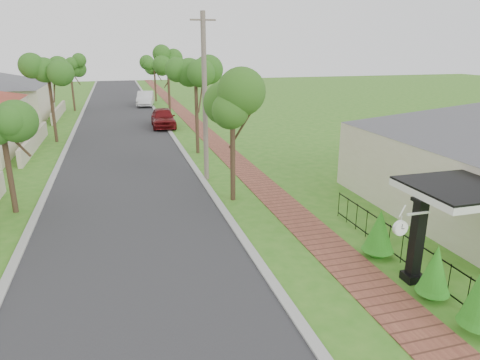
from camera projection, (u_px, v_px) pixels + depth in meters
name	position (u px, v px, depth m)	size (l,w,h in m)	color
ground	(250.00, 286.00, 12.02)	(160.00, 160.00, 0.00)	#34751C
road	(123.00, 144.00, 29.59)	(7.00, 120.00, 0.02)	#28282B
kerb_right	(176.00, 141.00, 30.55)	(0.30, 120.00, 0.10)	#9E9E99
kerb_left	(67.00, 147.00, 28.63)	(0.30, 120.00, 0.10)	#9E9E99
sidewalk	(211.00, 139.00, 31.23)	(1.50, 120.00, 0.03)	#95523B
porch_post	(416.00, 245.00, 11.97)	(0.48, 0.48, 2.52)	black
picket_fence	(402.00, 247.00, 13.15)	(0.03, 8.02, 1.00)	black
street_trees	(118.00, 71.00, 34.55)	(10.70, 37.65, 5.89)	#382619
hedge_row	(426.00, 263.00, 11.45)	(0.88, 4.92, 2.16)	#186D15
parked_car_red	(163.00, 118.00, 35.44)	(1.89, 4.69, 1.60)	#630E11
parked_car_white	(146.00, 99.00, 48.39)	(1.70, 4.88, 1.61)	silver
near_tree	(233.00, 110.00, 17.64)	(1.92, 1.92, 4.94)	#382619
utility_pole	(205.00, 98.00, 20.54)	(1.20, 0.24, 8.00)	#76665C
station_clock	(402.00, 227.00, 11.13)	(1.06, 0.13, 0.59)	white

